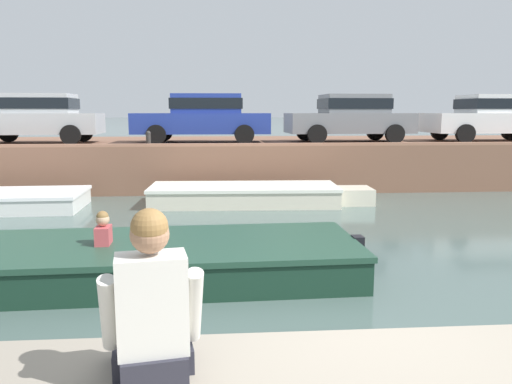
% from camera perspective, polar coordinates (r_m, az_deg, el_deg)
% --- Properties ---
extents(ground_plane, '(400.00, 400.00, 0.00)m').
position_cam_1_polar(ground_plane, '(9.14, 2.98, -6.13)').
color(ground_plane, '#4C605B').
extents(far_quay_wall, '(60.00, 6.00, 1.42)m').
position_cam_1_polar(far_quay_wall, '(17.51, -0.57, 3.61)').
color(far_quay_wall, brown).
rests_on(far_quay_wall, ground).
extents(far_wall_coping, '(60.00, 0.24, 0.08)m').
position_cam_1_polar(far_wall_coping, '(14.58, 0.16, 5.44)').
color(far_wall_coping, '#9F6C52').
rests_on(far_wall_coping, far_quay_wall).
extents(boat_moored_central_cream, '(5.85, 1.95, 0.50)m').
position_cam_1_polar(boat_moored_central_cream, '(13.08, -0.33, -0.32)').
color(boat_moored_central_cream, silver).
rests_on(boat_moored_central_cream, ground).
extents(motorboat_passing, '(6.91, 2.33, 1.02)m').
position_cam_1_polar(motorboat_passing, '(7.47, -12.64, -7.71)').
color(motorboat_passing, '#193828').
rests_on(motorboat_passing, ground).
extents(car_leftmost_silver, '(3.92, 2.00, 1.54)m').
position_cam_1_polar(car_leftmost_silver, '(17.17, -23.57, 7.93)').
color(car_leftmost_silver, '#B7BABC').
rests_on(car_leftmost_silver, far_quay_wall).
extents(car_left_inner_blue, '(4.34, 2.05, 1.54)m').
position_cam_1_polar(car_left_inner_blue, '(16.23, -6.00, 8.62)').
color(car_left_inner_blue, '#233893').
rests_on(car_left_inner_blue, far_quay_wall).
extents(car_centre_grey, '(4.08, 2.07, 1.54)m').
position_cam_1_polar(car_centre_grey, '(16.79, 10.73, 8.53)').
color(car_centre_grey, slate).
rests_on(car_centre_grey, far_quay_wall).
extents(car_right_inner_white, '(4.20, 2.04, 1.54)m').
position_cam_1_polar(car_right_inner_white, '(18.62, 25.38, 7.86)').
color(car_right_inner_white, white).
rests_on(car_right_inner_white, far_quay_wall).
extents(mooring_bollard_mid, '(0.15, 0.15, 0.45)m').
position_cam_1_polar(mooring_bollard_mid, '(14.80, -12.20, 6.06)').
color(mooring_bollard_mid, '#2D2B28').
rests_on(mooring_bollard_mid, far_quay_wall).
extents(person_seated_left, '(0.57, 0.58, 0.97)m').
position_cam_1_polar(person_seated_left, '(2.77, -11.77, -13.77)').
color(person_seated_left, '#282833').
rests_on(person_seated_left, near_quay).
extents(bottle_drink, '(0.06, 0.06, 0.20)m').
position_cam_1_polar(bottle_drink, '(2.85, -11.52, -19.25)').
color(bottle_drink, '#E07F6B').
rests_on(bottle_drink, near_quay).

